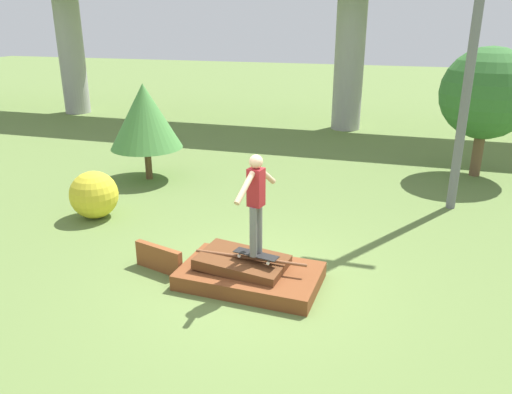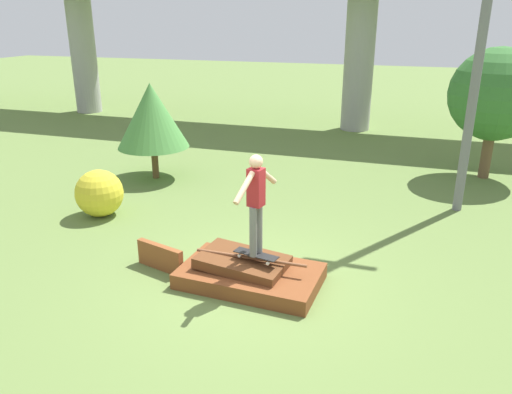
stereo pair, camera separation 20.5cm
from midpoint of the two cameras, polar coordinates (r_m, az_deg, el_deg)
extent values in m
plane|color=olive|center=(8.34, -1.38, -9.78)|extent=(80.00, 80.00, 0.00)
cube|color=brown|center=(8.27, -1.39, -9.01)|extent=(2.32, 1.43, 0.26)
cube|color=#5B3319|center=(8.24, -2.28, -7.45)|extent=(1.51, 1.04, 0.24)
cylinder|color=brown|center=(8.12, -1.41, -6.97)|extent=(1.87, 0.05, 0.05)
cube|color=brown|center=(8.79, -11.71, -6.89)|extent=(0.97, 0.37, 0.45)
cube|color=black|center=(7.99, -0.74, -6.56)|extent=(0.77, 0.35, 0.01)
cylinder|color=silver|center=(7.98, 1.21, -7.07)|extent=(0.06, 0.04, 0.05)
cylinder|color=silver|center=(7.84, 0.64, -7.57)|extent=(0.06, 0.04, 0.05)
cylinder|color=silver|center=(8.20, -2.05, -6.27)|extent=(0.06, 0.04, 0.05)
cylinder|color=silver|center=(8.07, -2.67, -6.74)|extent=(0.06, 0.04, 0.05)
cylinder|color=slate|center=(7.88, -0.45, -3.59)|extent=(0.12, 0.12, 0.82)
cylinder|color=slate|center=(7.75, -1.06, -4.03)|extent=(0.12, 0.12, 0.82)
cube|color=maroon|center=(7.56, -0.78, 1.12)|extent=(0.26, 0.25, 0.60)
sphere|color=tan|center=(7.44, -0.79, 4.06)|extent=(0.21, 0.21, 0.21)
cylinder|color=tan|center=(7.81, 0.45, 2.48)|extent=(0.19, 0.53, 0.40)
cylinder|color=tan|center=(7.25, -2.10, 1.04)|extent=(0.19, 0.53, 0.40)
cylinder|color=#9E9E99|center=(24.19, -20.56, 14.89)|extent=(1.10, 1.10, 5.00)
cylinder|color=#9E9E99|center=(19.60, 10.29, 14.88)|extent=(1.10, 1.10, 5.00)
cylinder|color=slate|center=(11.54, 23.25, 16.80)|extent=(0.20, 0.20, 7.61)
cylinder|color=brown|center=(14.84, 23.61, 4.55)|extent=(0.28, 0.28, 1.23)
sphere|color=#336B2D|center=(14.54, 24.50, 10.74)|extent=(2.39, 2.39, 2.39)
cylinder|color=brown|center=(13.70, -12.62, 3.78)|extent=(0.18, 0.18, 0.86)
cone|color=#4C8E42|center=(13.41, -13.03, 9.00)|extent=(1.88, 1.88, 1.68)
sphere|color=gold|center=(11.32, -18.52, 0.24)|extent=(1.03, 1.03, 1.03)
camera|label=1|loc=(0.10, -90.77, -0.28)|focal=35.00mm
camera|label=2|loc=(0.10, 89.23, 0.28)|focal=35.00mm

